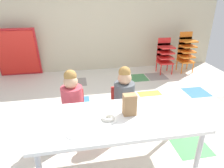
# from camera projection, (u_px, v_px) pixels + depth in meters

# --- Properties ---
(ground_plane) EXTENTS (6.10, 5.17, 0.02)m
(ground_plane) POSITION_uv_depth(u_px,v_px,m) (113.00, 132.00, 2.79)
(ground_plane) COLOR silver
(back_wall) EXTENTS (6.10, 0.10, 2.74)m
(back_wall) POSITION_uv_depth(u_px,v_px,m) (91.00, 11.00, 4.53)
(back_wall) COLOR beige
(back_wall) RESTS_ON ground_plane
(craft_table) EXTENTS (1.63, 0.73, 0.62)m
(craft_table) POSITION_uv_depth(u_px,v_px,m) (118.00, 122.00, 2.02)
(craft_table) COLOR white
(craft_table) RESTS_ON ground_plane
(seated_child_near_camera) EXTENTS (0.33, 0.33, 0.92)m
(seated_child_near_camera) POSITION_uv_depth(u_px,v_px,m) (72.00, 98.00, 2.48)
(seated_child_near_camera) COLOR red
(seated_child_near_camera) RESTS_ON ground_plane
(seated_child_middle_seat) EXTENTS (0.32, 0.32, 0.92)m
(seated_child_middle_seat) POSITION_uv_depth(u_px,v_px,m) (124.00, 94.00, 2.59)
(seated_child_middle_seat) COLOR red
(seated_child_middle_seat) RESTS_ON ground_plane
(kid_chair_red_stack) EXTENTS (0.32, 0.30, 0.80)m
(kid_chair_red_stack) POSITION_uv_depth(u_px,v_px,m) (165.00, 54.00, 4.67)
(kid_chair_red_stack) COLOR red
(kid_chair_red_stack) RESTS_ON ground_plane
(kid_chair_orange_stack) EXTENTS (0.32, 0.30, 0.92)m
(kid_chair_orange_stack) POSITION_uv_depth(u_px,v_px,m) (186.00, 50.00, 4.74)
(kid_chair_orange_stack) COLOR orange
(kid_chair_orange_stack) RESTS_ON ground_plane
(folded_activity_table) EXTENTS (0.90, 0.29, 1.09)m
(folded_activity_table) POSITION_uv_depth(u_px,v_px,m) (17.00, 53.00, 4.42)
(folded_activity_table) COLOR red
(folded_activity_table) RESTS_ON ground_plane
(paper_bag_brown) EXTENTS (0.13, 0.09, 0.22)m
(paper_bag_brown) POSITION_uv_depth(u_px,v_px,m) (130.00, 105.00, 2.01)
(paper_bag_brown) COLOR #9E754C
(paper_bag_brown) RESTS_ON craft_table
(paper_plate_near_edge) EXTENTS (0.18, 0.18, 0.01)m
(paper_plate_near_edge) POSITION_uv_depth(u_px,v_px,m) (108.00, 119.00, 1.96)
(paper_plate_near_edge) COLOR white
(paper_plate_near_edge) RESTS_ON craft_table
(paper_plate_center_table) EXTENTS (0.18, 0.18, 0.01)m
(paper_plate_center_table) POSITION_uv_depth(u_px,v_px,m) (76.00, 133.00, 1.77)
(paper_plate_center_table) COLOR white
(paper_plate_center_table) RESTS_ON craft_table
(donut_powdered_on_plate) EXTENTS (0.12, 0.12, 0.03)m
(donut_powdered_on_plate) POSITION_uv_depth(u_px,v_px,m) (108.00, 118.00, 1.95)
(donut_powdered_on_plate) COLOR white
(donut_powdered_on_plate) RESTS_ON craft_table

